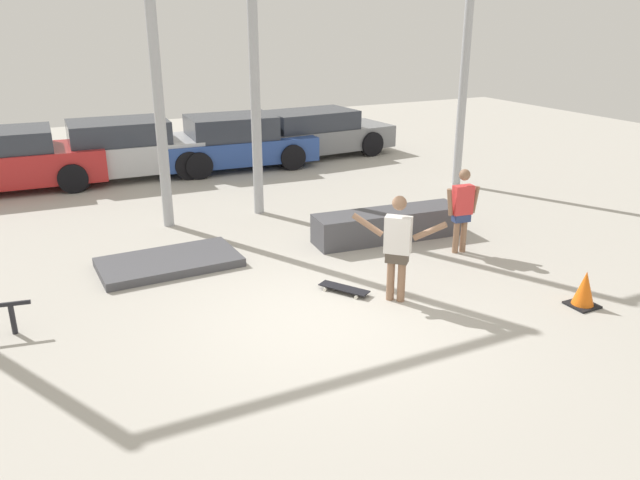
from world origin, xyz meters
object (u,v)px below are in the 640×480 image
(manual_pad, at_px, (169,262))
(parked_car_blue, at_px, (236,143))
(bystander, at_px, (462,207))
(skateboard, at_px, (344,288))
(parked_car_grey, at_px, (314,134))
(parked_car_red, at_px, (8,161))
(traffic_cone, at_px, (585,289))
(parked_car_silver, at_px, (126,150))
(grind_box, at_px, (388,225))
(skateboarder, at_px, (398,243))

(manual_pad, relative_size, parked_car_blue, 0.54)
(manual_pad, bearing_deg, bystander, -18.85)
(parked_car_blue, xyz_separation_m, bystander, (1.35, -7.77, 0.14))
(skateboard, bearing_deg, manual_pad, -168.19)
(parked_car_blue, relative_size, bystander, 2.79)
(skateboard, height_order, parked_car_grey, parked_car_grey)
(skateboard, relative_size, parked_car_blue, 0.19)
(skateboard, xyz_separation_m, bystander, (2.59, 0.59, 0.75))
(parked_car_red, bearing_deg, traffic_cone, -53.47)
(skateboard, height_order, parked_car_red, parked_car_red)
(skateboard, relative_size, parked_car_red, 0.18)
(parked_car_blue, bearing_deg, skateboard, -94.88)
(skateboard, xyz_separation_m, parked_car_silver, (-1.58, 8.59, 0.64))
(traffic_cone, bearing_deg, skateboard, 145.88)
(bystander, distance_m, traffic_cone, 2.57)
(manual_pad, distance_m, parked_car_silver, 6.46)
(manual_pad, bearing_deg, parked_car_silver, 85.54)
(skateboard, xyz_separation_m, grind_box, (1.84, 1.72, 0.21))
(grind_box, relative_size, manual_pad, 1.25)
(skateboarder, distance_m, parked_car_blue, 8.95)
(manual_pad, xyz_separation_m, parked_car_grey, (5.82, 6.53, 0.58))
(parked_car_grey, xyz_separation_m, traffic_cone, (-0.92, -10.61, -0.39))
(parked_car_red, height_order, parked_car_silver, parked_car_silver)
(manual_pad, bearing_deg, parked_car_blue, 61.74)
(skateboard, distance_m, parked_car_blue, 8.47)
(skateboard, relative_size, parked_car_silver, 0.18)
(parked_car_silver, xyz_separation_m, bystander, (4.17, -8.01, 0.11))
(grind_box, distance_m, parked_car_red, 9.19)
(manual_pad, height_order, bystander, bystander)
(manual_pad, height_order, parked_car_grey, parked_car_grey)
(bystander, bearing_deg, traffic_cone, 102.99)
(parked_car_red, bearing_deg, manual_pad, -68.70)
(manual_pad, distance_m, parked_car_grey, 8.76)
(skateboarder, distance_m, parked_car_red, 10.33)
(skateboard, bearing_deg, parked_car_red, 174.49)
(traffic_cone, bearing_deg, manual_pad, 140.15)
(parked_car_red, relative_size, parked_car_grey, 0.91)
(parked_car_red, bearing_deg, grind_box, -45.89)
(traffic_cone, bearing_deg, grind_box, 105.12)
(traffic_cone, bearing_deg, skateboarder, 149.45)
(bystander, bearing_deg, parked_car_grey, -90.25)
(parked_car_grey, bearing_deg, parked_car_silver, 177.26)
(skateboard, bearing_deg, parked_car_grey, 124.89)
(grind_box, relative_size, parked_car_red, 0.66)
(grind_box, xyz_separation_m, parked_car_blue, (-0.60, 6.64, 0.40))
(skateboard, height_order, parked_car_silver, parked_car_silver)
(grind_box, bearing_deg, bystander, -56.34)
(parked_car_red, relative_size, parked_car_blue, 1.02)
(bystander, bearing_deg, parked_car_red, -41.65)
(skateboarder, bearing_deg, grind_box, 104.99)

